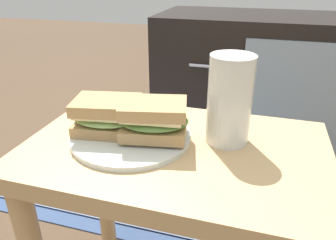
{
  "coord_description": "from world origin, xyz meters",
  "views": [
    {
      "loc": [
        0.13,
        -0.5,
        0.76
      ],
      "look_at": [
        -0.01,
        0.0,
        0.51
      ],
      "focal_mm": 34.21,
      "sensor_mm": 36.0,
      "label": 1
    }
  ],
  "objects_px": {
    "plate": "(132,136)",
    "beer_glass": "(229,102)",
    "sandwich_front": "(108,115)",
    "sandwich_back": "(154,118)",
    "tv_cabinet": "(266,82)"
  },
  "relations": [
    {
      "from": "sandwich_front",
      "to": "sandwich_back",
      "type": "distance_m",
      "value": 0.09
    },
    {
      "from": "sandwich_back",
      "to": "beer_glass",
      "type": "height_order",
      "value": "beer_glass"
    },
    {
      "from": "tv_cabinet",
      "to": "sandwich_front",
      "type": "distance_m",
      "value": 1.02
    },
    {
      "from": "beer_glass",
      "to": "tv_cabinet",
      "type": "bearing_deg",
      "value": 84.95
    },
    {
      "from": "tv_cabinet",
      "to": "sandwich_back",
      "type": "height_order",
      "value": "tv_cabinet"
    },
    {
      "from": "plate",
      "to": "sandwich_back",
      "type": "relative_size",
      "value": 1.62
    },
    {
      "from": "plate",
      "to": "sandwich_front",
      "type": "height_order",
      "value": "sandwich_front"
    },
    {
      "from": "sandwich_front",
      "to": "plate",
      "type": "bearing_deg",
      "value": 0.82
    },
    {
      "from": "plate",
      "to": "beer_glass",
      "type": "bearing_deg",
      "value": 13.86
    },
    {
      "from": "sandwich_front",
      "to": "sandwich_back",
      "type": "bearing_deg",
      "value": 0.82
    },
    {
      "from": "tv_cabinet",
      "to": "sandwich_front",
      "type": "bearing_deg",
      "value": -107.79
    },
    {
      "from": "plate",
      "to": "sandwich_back",
      "type": "bearing_deg",
      "value": 0.82
    },
    {
      "from": "sandwich_back",
      "to": "beer_glass",
      "type": "distance_m",
      "value": 0.14
    },
    {
      "from": "sandwich_back",
      "to": "plate",
      "type": "bearing_deg",
      "value": -179.18
    },
    {
      "from": "sandwich_front",
      "to": "beer_glass",
      "type": "height_order",
      "value": "beer_glass"
    }
  ]
}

